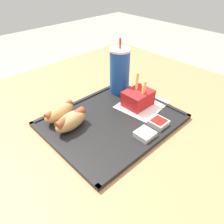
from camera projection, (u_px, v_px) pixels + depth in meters
dining_table at (122, 193)px, 0.91m from camera, size 1.15×1.17×0.75m
food_tray at (112, 121)px, 0.70m from camera, size 0.40×0.33×0.01m
paper_napkin at (142, 104)px, 0.77m from camera, size 0.18×0.15×0.00m
soda_cup at (120, 71)px, 0.80m from camera, size 0.08×0.08×0.20m
hot_dog_far at (59, 112)px, 0.69m from camera, size 0.12×0.07×0.05m
hot_dog_near at (71, 120)px, 0.65m from camera, size 0.12×0.07×0.05m
fries_carton at (138, 98)px, 0.75m from camera, size 0.10×0.08×0.11m
sauce_cup_mayo at (145, 134)px, 0.63m from camera, size 0.05×0.05×0.02m
sauce_cup_ketchup at (159, 123)px, 0.67m from camera, size 0.05×0.05×0.02m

